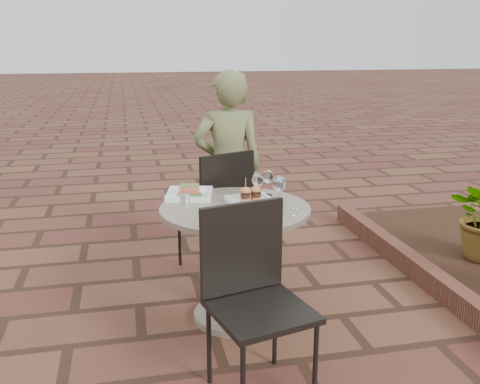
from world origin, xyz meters
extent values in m
plane|color=brown|center=(0.00, 0.00, 0.00)|extent=(60.00, 60.00, 0.00)
cylinder|color=gray|center=(0.17, 0.13, 0.02)|extent=(0.52, 0.52, 0.04)
cylinder|color=gray|center=(0.17, 0.13, 0.35)|extent=(0.08, 0.08, 0.70)
cylinder|color=tan|center=(0.17, 0.13, 0.71)|extent=(0.90, 0.90, 0.03)
cube|color=black|center=(0.17, 0.93, 0.45)|extent=(0.57, 0.57, 0.03)
cube|color=black|center=(0.24, 0.74, 0.70)|extent=(0.42, 0.20, 0.46)
cylinder|color=black|center=(0.27, 1.18, 0.22)|extent=(0.02, 0.02, 0.44)
cylinder|color=black|center=(-0.08, 1.03, 0.22)|extent=(0.02, 0.02, 0.44)
cylinder|color=black|center=(0.42, 0.82, 0.22)|extent=(0.02, 0.02, 0.44)
cylinder|color=black|center=(0.06, 0.68, 0.22)|extent=(0.02, 0.02, 0.44)
cube|color=black|center=(0.13, -0.64, 0.45)|extent=(0.53, 0.53, 0.03)
cube|color=black|center=(0.09, -0.45, 0.70)|extent=(0.43, 0.13, 0.46)
cylinder|color=black|center=(0.36, -0.78, 0.22)|extent=(0.02, 0.02, 0.44)
cylinder|color=black|center=(-0.10, -0.50, 0.22)|extent=(0.02, 0.02, 0.44)
cylinder|color=black|center=(0.27, -0.41, 0.22)|extent=(0.02, 0.02, 0.44)
imported|color=#5F6537|center=(0.32, 1.08, 0.74)|extent=(0.55, 0.37, 1.49)
cube|color=white|center=(-0.07, 0.41, 0.74)|extent=(0.33, 0.33, 0.01)
cube|color=#E96652|center=(-0.07, 0.41, 0.78)|extent=(0.14, 0.10, 0.04)
cube|color=#62692F|center=(-0.07, 0.41, 0.80)|extent=(0.13, 0.10, 0.01)
cube|color=white|center=(0.28, 0.17, 0.74)|extent=(0.28, 0.28, 0.01)
cube|color=white|center=(0.13, -0.13, 0.74)|extent=(0.26, 0.26, 0.01)
ellipsoid|color=#C7516E|center=(0.10, -0.19, 0.75)|extent=(0.04, 0.03, 0.02)
cylinder|color=white|center=(0.43, 0.09, 0.73)|extent=(0.07, 0.07, 0.00)
cylinder|color=white|center=(0.43, 0.09, 0.78)|extent=(0.01, 0.01, 0.08)
ellipsoid|color=white|center=(0.43, 0.09, 0.87)|extent=(0.08, 0.08, 0.10)
cylinder|color=white|center=(0.43, 0.09, 0.86)|extent=(0.06, 0.06, 0.04)
cylinder|color=white|center=(0.34, 0.27, 0.73)|extent=(0.06, 0.06, 0.00)
cylinder|color=white|center=(0.34, 0.27, 0.77)|extent=(0.01, 0.01, 0.07)
ellipsoid|color=white|center=(0.34, 0.27, 0.85)|extent=(0.07, 0.07, 0.09)
cylinder|color=white|center=(0.43, 0.34, 0.73)|extent=(0.06, 0.06, 0.00)
cylinder|color=white|center=(0.43, 0.34, 0.77)|extent=(0.01, 0.01, 0.07)
ellipsoid|color=white|center=(0.43, 0.34, 0.85)|extent=(0.07, 0.07, 0.09)
cylinder|color=silver|center=(-0.11, 0.29, 0.75)|extent=(0.07, 0.07, 0.05)
cube|color=brown|center=(1.60, 0.30, 0.07)|extent=(0.12, 3.00, 0.15)
camera|label=1|loc=(-0.45, -2.84, 1.67)|focal=40.00mm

